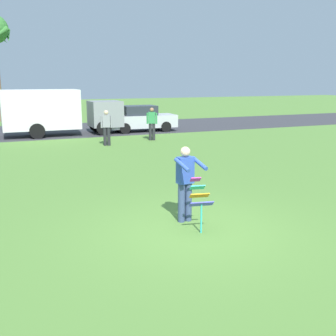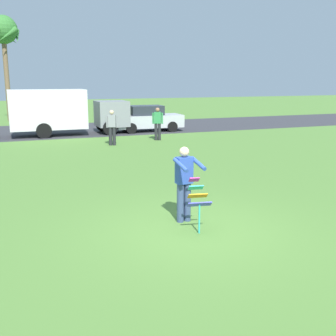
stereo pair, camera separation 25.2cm
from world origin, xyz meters
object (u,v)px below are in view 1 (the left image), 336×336
person_kite_flyer (185,181)px  person_walker_near (107,127)px  person_walker_far (152,123)px  kite_held (199,197)px  parked_truck_grey_van (56,111)px  parked_car_silver (141,119)px

person_kite_flyer → person_walker_near: 11.59m
person_walker_near → person_walker_far: 2.80m
person_walker_far → kite_held: bearing=-106.2°
person_kite_flyer → kite_held: person_kite_flyer is taller
kite_held → parked_truck_grey_van: bearing=92.2°
person_kite_flyer → parked_truck_grey_van: (-0.62, 16.24, 0.46)m
kite_held → parked_car_silver: bearing=75.1°
kite_held → parked_car_silver: size_ratio=0.26×
person_kite_flyer → parked_car_silver: bearing=74.4°
person_kite_flyer → kite_held: (0.03, -0.63, -0.21)m
person_kite_flyer → person_walker_far: 12.95m
person_kite_flyer → person_walker_near: bearing=84.4°
parked_truck_grey_van → person_walker_near: size_ratio=3.88×
person_walker_near → person_walker_far: bearing=17.6°
person_kite_flyer → parked_car_silver: 16.86m
person_kite_flyer → person_walker_far: (3.80, 12.38, -0.02)m
parked_truck_grey_van → parked_car_silver: size_ratio=1.58×
person_kite_flyer → parked_car_silver: person_kite_flyer is taller
kite_held → person_walker_far: bearing=73.8°
person_kite_flyer → parked_car_silver: (4.53, 16.24, -0.18)m
kite_held → person_walker_far: size_ratio=0.64×
kite_held → parked_truck_grey_van: parked_truck_grey_van is taller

